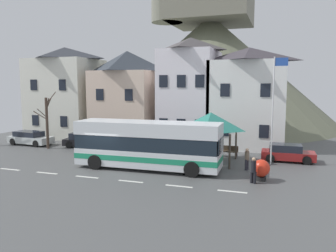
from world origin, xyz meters
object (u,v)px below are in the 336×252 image
Objects in this scene: pedestrian_02 at (208,154)px; public_bench at (227,151)px; townhouse_02 at (190,91)px; townhouse_01 at (128,96)px; parked_car_02 at (30,138)px; harbour_buoy at (261,169)px; transit_bus at (148,145)px; hilltop_castle at (210,67)px; flagpole at (274,104)px; townhouse_03 at (248,98)px; parked_car_00 at (287,153)px; pedestrian_01 at (247,159)px; bus_shelter at (211,122)px; bare_tree_01 at (47,121)px; parked_car_01 at (86,140)px; pedestrian_00 at (253,170)px; townhouse_00 at (66,92)px.

pedestrian_02 is 1.00× the size of public_bench.
townhouse_02 is 6.17× the size of pedestrian_02.
townhouse_01 reaches higher than pedestrian_02.
townhouse_02 reaches higher than public_bench.
harbour_buoy is (21.75, -5.62, 0.08)m from parked_car_02.
transit_bus is 6.03× the size of public_bench.
hilltop_castle reaches higher than flagpole.
hilltop_castle reaches higher than townhouse_03.
parked_car_02 is 3.48× the size of harbour_buoy.
public_bench is 0.22× the size of flagpole.
townhouse_01 is 5.53× the size of pedestrian_02.
townhouse_03 is 7.04× the size of harbour_buoy.
pedestrian_01 reaches higher than parked_car_00.
harbour_buoy is (3.86, -3.87, -2.32)m from bus_shelter.
bus_shelter is 0.83× the size of parked_car_02.
hilltop_castle is 6.94× the size of bare_tree_01.
townhouse_03 is at bearing 95.55° from pedestrian_01.
parked_car_02 is at bearing 165.51° from harbour_buoy.
bare_tree_01 is (-16.90, -6.84, -2.02)m from townhouse_03.
parked_car_02 is at bearing -119.83° from hilltop_castle.
pedestrian_02 is at bearing -102.56° from townhouse_03.
pedestrian_00 reaches higher than parked_car_01.
townhouse_01 is at bearing 145.55° from pedestrian_01.
parked_car_00 is at bearing -18.85° from townhouse_01.
pedestrian_02 is at bearing -88.22° from bus_shelter.
parked_car_02 is (-0.16, -5.74, -4.25)m from townhouse_00.
parked_car_01 is 0.95× the size of parked_car_02.
flagpole is at bearing 1.26° from parked_car_02.
public_bench is at bearing 116.37° from pedestrian_01.
townhouse_00 reaches higher than flagpole.
parked_car_01 is 12.61m from pedestrian_02.
bus_shelter reaches higher than harbour_buoy.
bare_tree_01 is at bearing -68.13° from townhouse_00.
pedestrian_01 is (0.87, -8.96, -3.77)m from townhouse_03.
pedestrian_00 reaches higher than parked_car_00.
parked_car_02 is at bearing 178.75° from parked_car_01.
townhouse_01 is 12.76m from bus_shelter.
pedestrian_01 is at bearing -72.74° from hilltop_castle.
townhouse_03 is 9.76m from pedestrian_01.
hilltop_castle is 3.53× the size of transit_bus.
townhouse_00 is 0.97× the size of transit_bus.
bus_shelter is at bearing -36.02° from townhouse_01.
pedestrian_00 is 19.25m from bare_tree_01.
bare_tree_01 reaches higher than pedestrian_01.
parked_car_01 is 0.84× the size of bare_tree_01.
townhouse_00 is at bearing 162.38° from flagpole.
parked_car_00 is 4.23m from flagpole.
parked_car_00 is 0.76× the size of bare_tree_01.
townhouse_00 is at bearing 152.24° from harbour_buoy.
townhouse_00 is 1.28× the size of flagpole.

